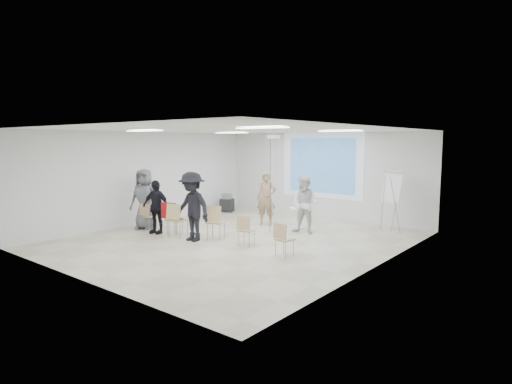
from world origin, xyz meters
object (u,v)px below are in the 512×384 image
Objects in this scene: player_right at (305,201)px; audience_left at (156,203)px; audience_mid at (192,202)px; audience_outer at (144,195)px; chair_far_left at (147,214)px; chair_right_inner at (245,228)px; chair_right_far at (283,237)px; chair_left_mid at (173,218)px; chair_center at (215,220)px; av_cart at (227,203)px; chair_left_inner at (176,217)px; pedestal_table at (298,216)px; player_left at (266,195)px; flipchart_easel at (392,188)px; laptop at (179,219)px.

audience_left is at bearing -150.29° from player_right.
audience_mid is 2.37m from audience_outer.
chair_far_left is at bearing -39.92° from audience_outer.
chair_far_left is 1.01× the size of chair_right_inner.
chair_right_far is 2.91m from audience_mid.
chair_left_mid is at bearing -5.59° from chair_far_left.
chair_center is 4.79m from av_cart.
av_cart is at bearing 87.86° from chair_far_left.
chair_left_inner is 0.94m from audience_left.
chair_left_inner is 4.58m from av_cart.
chair_right_far is (1.52, -2.99, 0.10)m from pedestal_table.
chair_center is 1.22× the size of chair_right_far.
chair_left_inner reaches higher than pedestal_table.
player_left is 2.40× the size of chair_far_left.
audience_left is at bearing -96.54° from av_cart.
audience_outer reaches higher than pedestal_table.
chair_right_far is (2.65, -2.84, -0.50)m from player_left.
chair_left_mid is at bearing -147.70° from player_right.
player_right is at bearing 35.64° from chair_center.
av_cart is (-1.90, 4.16, -0.24)m from chair_left_inner.
flipchart_easel is (3.60, 1.39, 0.37)m from player_left.
chair_right_inner is at bearing -2.30° from chair_left_inner.
chair_right_far is (5.01, 0.07, -0.01)m from chair_far_left.
flipchart_easel is (0.95, 4.23, 0.87)m from chair_right_far.
chair_far_left reaches higher than chair_right_inner.
chair_center reaches higher than chair_right_inner.
player_right is at bearing 114.26° from chair_right_far.
chair_left_mid is 1.47m from chair_center.
audience_mid is 1.17× the size of flipchart_easel.
audience_mid is (1.01, -0.19, 0.57)m from chair_left_mid.
chair_left_mid is (1.15, 0.04, 0.01)m from chair_far_left.
player_right is 3.68m from laptop.
chair_left_mid is at bearing 6.87° from audience_left.
chair_left_mid is 1.16× the size of av_cart.
audience_outer is 2.91× the size of av_cart.
player_left is 3.88m from flipchart_easel.
laptop is at bearing 174.02° from chair_center.
chair_far_left is at bearing -176.10° from chair_right_far.
flipchart_easel reaches higher than chair_left_inner.
audience_left is at bearing -169.91° from chair_left_mid.
pedestal_table is at bearing 16.21° from audience_outer.
pedestal_table is at bearing 41.87° from chair_left_mid.
chair_center is 1.21× the size of chair_right_inner.
chair_left_inner reaches higher than laptop.
chair_center is (2.60, 0.28, 0.09)m from chair_far_left.
chair_far_left is (-3.48, -3.07, 0.11)m from pedestal_table.
audience_mid is (-0.19, -3.07, 0.09)m from player_left.
audience_left is 0.86m from audience_outer.
audience_outer reaches higher than player_right.
player_left reaches higher than chair_right_inner.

